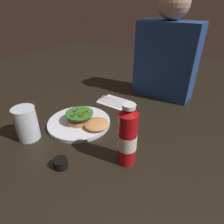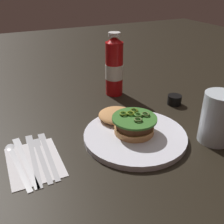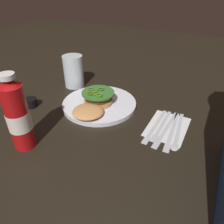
# 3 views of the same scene
# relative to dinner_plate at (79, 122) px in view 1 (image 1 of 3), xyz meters

# --- Properties ---
(ground_plane) EXTENTS (3.00, 3.00, 0.00)m
(ground_plane) POSITION_rel_dinner_plate_xyz_m (0.14, -0.01, -0.01)
(ground_plane) COLOR black
(dinner_plate) EXTENTS (0.28, 0.28, 0.02)m
(dinner_plate) POSITION_rel_dinner_plate_xyz_m (0.00, 0.00, 0.00)
(dinner_plate) COLOR white
(dinner_plate) RESTS_ON ground_plane
(burger_sandwich) EXTENTS (0.20, 0.12, 0.05)m
(burger_sandwich) POSITION_rel_dinner_plate_xyz_m (0.04, 0.00, 0.03)
(burger_sandwich) COLOR tan
(burger_sandwich) RESTS_ON dinner_plate
(ketchup_bottle) EXTENTS (0.06, 0.06, 0.22)m
(ketchup_bottle) POSITION_rel_dinner_plate_xyz_m (0.29, -0.08, 0.09)
(ketchup_bottle) COLOR #B40F11
(ketchup_bottle) RESTS_ON ground_plane
(water_glass) EXTENTS (0.09, 0.09, 0.14)m
(water_glass) POSITION_rel_dinner_plate_xyz_m (-0.10, -0.19, 0.06)
(water_glass) COLOR silver
(water_glass) RESTS_ON ground_plane
(condiment_cup) EXTENTS (0.05, 0.05, 0.03)m
(condiment_cup) POSITION_rel_dinner_plate_xyz_m (0.12, -0.23, 0.01)
(condiment_cup) COLOR black
(condiment_cup) RESTS_ON ground_plane
(napkin) EXTENTS (0.17, 0.12, 0.00)m
(napkin) POSITION_rel_dinner_plate_xyz_m (0.01, 0.27, -0.01)
(napkin) COLOR white
(napkin) RESTS_ON ground_plane
(butter_knife) EXTENTS (0.21, 0.02, 0.00)m
(butter_knife) POSITION_rel_dinner_plate_xyz_m (0.04, 0.23, -0.00)
(butter_knife) COLOR silver
(butter_knife) RESTS_ON napkin
(fork_utensil) EXTENTS (0.19, 0.02, 0.00)m
(fork_utensil) POSITION_rel_dinner_plate_xyz_m (0.03, 0.25, -0.00)
(fork_utensil) COLOR silver
(fork_utensil) RESTS_ON napkin
(table_knife) EXTENTS (0.22, 0.03, 0.00)m
(table_knife) POSITION_rel_dinner_plate_xyz_m (0.04, 0.27, -0.00)
(table_knife) COLOR silver
(table_knife) RESTS_ON napkin
(steak_knife) EXTENTS (0.22, 0.03, 0.00)m
(steak_knife) POSITION_rel_dinner_plate_xyz_m (0.04, 0.29, -0.00)
(steak_knife) COLOR silver
(steak_knife) RESTS_ON napkin
(spoon_utensil) EXTENTS (0.20, 0.04, 0.00)m
(spoon_utensil) POSITION_rel_dinner_plate_xyz_m (0.04, 0.31, -0.00)
(spoon_utensil) COLOR silver
(spoon_utensil) RESTS_ON napkin
(diner_person) EXTENTS (0.32, 0.15, 0.55)m
(diner_person) POSITION_rel_dinner_plate_xyz_m (0.19, 0.51, 0.24)
(diner_person) COLOR navy
(diner_person) RESTS_ON ground_plane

